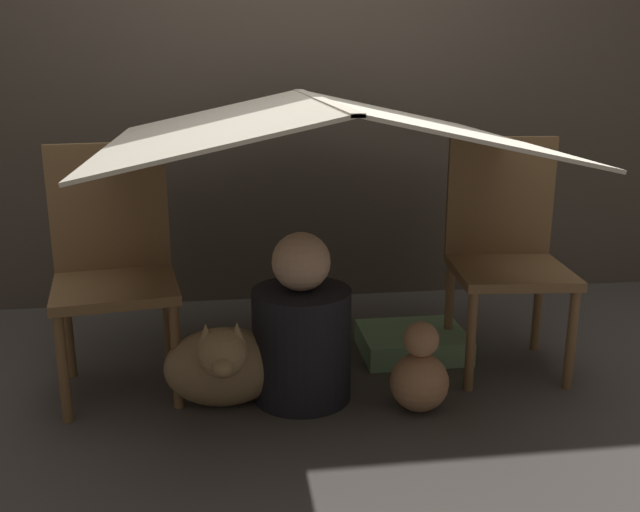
# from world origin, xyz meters

# --- Properties ---
(ground_plane) EXTENTS (8.80, 8.80, 0.00)m
(ground_plane) POSITION_xyz_m (0.00, 0.00, 0.00)
(ground_plane) COLOR #47423D
(wall_back) EXTENTS (7.00, 0.05, 2.50)m
(wall_back) POSITION_xyz_m (0.00, 1.15, 1.25)
(wall_back) COLOR #4C4238
(wall_back) RESTS_ON ground_plane
(chair_left) EXTENTS (0.49, 0.49, 0.90)m
(chair_left) POSITION_xyz_m (-0.76, 0.22, 0.48)
(chair_left) COLOR brown
(chair_left) RESTS_ON ground_plane
(chair_right) EXTENTS (0.47, 0.47, 0.90)m
(chair_right) POSITION_xyz_m (0.75, 0.22, 0.48)
(chair_right) COLOR brown
(chair_right) RESTS_ON ground_plane
(sheet_canopy) EXTENTS (1.49, 1.44, 0.17)m
(sheet_canopy) POSITION_xyz_m (0.00, 0.14, 0.99)
(sheet_canopy) COLOR silver
(person_front) EXTENTS (0.36, 0.36, 0.62)m
(person_front) POSITION_xyz_m (-0.09, 0.00, 0.25)
(person_front) COLOR black
(person_front) RESTS_ON ground_plane
(dog) EXTENTS (0.42, 0.38, 0.37)m
(dog) POSITION_xyz_m (-0.37, -0.05, 0.17)
(dog) COLOR #9E7F56
(dog) RESTS_ON ground_plane
(floor_cushion) EXTENTS (0.43, 0.35, 0.10)m
(floor_cushion) POSITION_xyz_m (0.42, 0.33, 0.05)
(floor_cushion) COLOR #7FB27F
(floor_cushion) RESTS_ON ground_plane
(plush_toy) EXTENTS (0.21, 0.21, 0.33)m
(plush_toy) POSITION_xyz_m (0.31, -0.15, 0.13)
(plush_toy) COLOR tan
(plush_toy) RESTS_ON ground_plane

